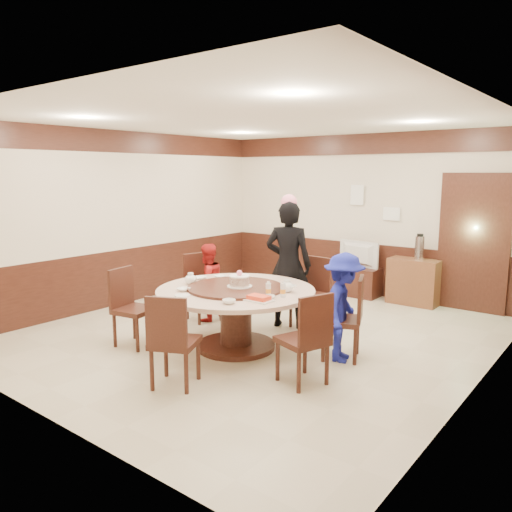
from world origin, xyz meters
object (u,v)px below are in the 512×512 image
Objects in this scene: banquet_table at (236,306)px; shrimp_platter at (259,299)px; side_cabinet at (414,282)px; person_standing at (288,265)px; television at (356,254)px; tv_stand at (355,281)px; person_blue at (343,307)px; birthday_cake at (239,281)px; thermos at (420,248)px; person_red at (207,282)px.

shrimp_platter is at bearing -26.86° from banquet_table.
person_standing is at bearing -112.65° from side_cabinet.
television is 1.09m from side_cabinet.
side_cabinet is at bearing 1.66° from tv_stand.
television is (-1.31, 2.91, 0.10)m from person_blue.
person_blue reaches higher than birthday_cake.
person_blue is 2.96m from thermos.
banquet_table is 5.06× the size of thermos.
shrimp_platter is at bearing -96.85° from thermos.
person_blue reaches higher than banquet_table.
person_red is at bearing -126.71° from side_cabinet.
television is (-0.66, 3.65, -0.05)m from shrimp_platter.
television is at bearing 0.00° from tv_stand.
birthday_cake is 0.80× the size of thermos.
television is (1.01, 2.71, 0.16)m from person_red.
banquet_table is at bearing -156.73° from birthday_cake.
tv_stand is at bearing -178.34° from side_cabinet.
person_blue is 2.96m from side_cabinet.
person_standing reaches higher than television.
tv_stand is 0.48m from television.
person_red is 1.41× the size of side_cabinet.
television is at bearing 169.56° from person_red.
person_standing is at bearing 89.65° from banquet_table.
banquet_table is 0.69m from shrimp_platter.
banquet_table is 6.35× the size of birthday_cake.
person_blue reaches higher than shrimp_platter.
person_standing reaches higher than person_red.
person_blue is 3.21m from tv_stand.
person_standing is 1.23m from person_red.
banquet_table is 2.44× the size of television.
birthday_cake reaches higher than side_cabinet.
shrimp_platter is at bearing 121.72° from person_blue.
birthday_cake reaches higher than television.
person_standing is (0.01, 1.12, 0.35)m from banquet_table.
birthday_cake is at bearing -105.10° from side_cabinet.
person_blue is 1.59× the size of television.
person_standing is 2.33m from tv_stand.
banquet_table is at bearing 69.19° from person_red.
banquet_table is 6.41× the size of shrimp_platter.
banquet_table is 1.53× the size of person_blue.
person_blue is (1.23, 0.45, 0.09)m from banquet_table.
television is 2.08× the size of thermos.
birthday_cake is at bearing -106.15° from thermos.
person_standing reaches higher than side_cabinet.
birthday_cake is 3.39m from tv_stand.
thermos reaches higher than birthday_cake.
shrimp_platter is at bearing 70.52° from person_red.
person_standing reaches higher than person_blue.
side_cabinet is at bearing -132.96° from person_standing.
shrimp_platter is (1.67, -0.94, 0.21)m from person_red.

